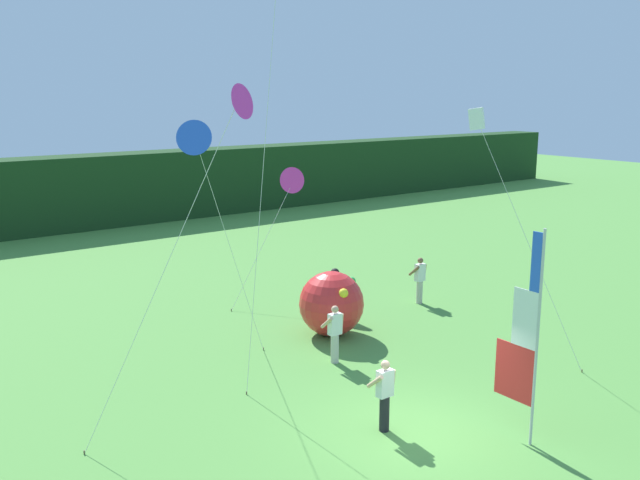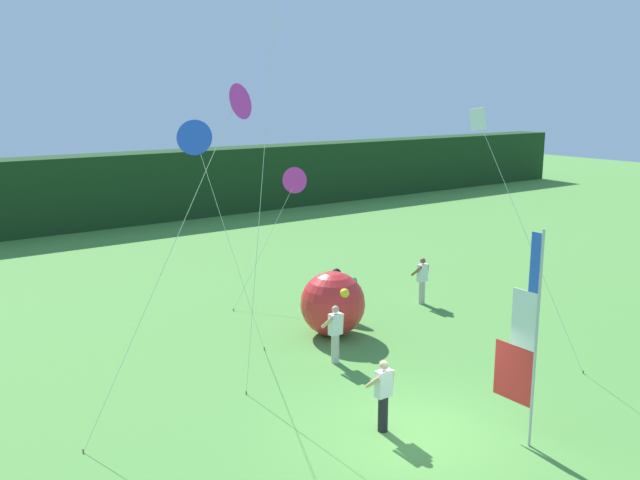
{
  "view_description": "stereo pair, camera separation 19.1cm",
  "coord_description": "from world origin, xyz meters",
  "px_view_note": "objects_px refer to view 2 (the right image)",
  "views": [
    {
      "loc": [
        -9.78,
        -9.68,
        7.22
      ],
      "look_at": [
        0.08,
        3.56,
        3.66
      ],
      "focal_mm": 38.62,
      "sensor_mm": 36.0,
      "label": 1
    },
    {
      "loc": [
        -9.63,
        -9.79,
        7.22
      ],
      "look_at": [
        0.08,
        3.56,
        3.66
      ],
      "focal_mm": 38.62,
      "sensor_mm": 36.0,
      "label": 2
    }
  ],
  "objects_px": {
    "kite_blue_delta_3": "(196,139)",
    "inflatable_balloon": "(333,303)",
    "kite_magenta_delta_4": "(235,105)",
    "person_mid_field": "(335,332)",
    "kite_magenta_delta_0": "(296,180)",
    "banner_flag": "(524,341)",
    "kite_white_box_2": "(479,121)",
    "person_near_banner": "(383,394)",
    "person_far_left": "(422,279)"
  },
  "relations": [
    {
      "from": "kite_magenta_delta_0",
      "to": "kite_white_box_2",
      "type": "height_order",
      "value": "kite_white_box_2"
    },
    {
      "from": "person_mid_field",
      "to": "kite_magenta_delta_4",
      "type": "height_order",
      "value": "kite_magenta_delta_4"
    },
    {
      "from": "person_near_banner",
      "to": "kite_magenta_delta_4",
      "type": "xyz_separation_m",
      "value": [
        -2.64,
        1.46,
        6.12
      ]
    },
    {
      "from": "person_far_left",
      "to": "kite_blue_delta_3",
      "type": "height_order",
      "value": "kite_blue_delta_3"
    },
    {
      "from": "person_mid_field",
      "to": "inflatable_balloon",
      "type": "bearing_deg",
      "value": 54.64
    },
    {
      "from": "kite_magenta_delta_4",
      "to": "person_far_left",
      "type": "bearing_deg",
      "value": 25.63
    },
    {
      "from": "inflatable_balloon",
      "to": "person_mid_field",
      "type": "bearing_deg",
      "value": -125.36
    },
    {
      "from": "person_mid_field",
      "to": "kite_blue_delta_3",
      "type": "bearing_deg",
      "value": 155.32
    },
    {
      "from": "kite_blue_delta_3",
      "to": "person_mid_field",
      "type": "bearing_deg",
      "value": -24.68
    },
    {
      "from": "person_near_banner",
      "to": "kite_white_box_2",
      "type": "bearing_deg",
      "value": 24.69
    },
    {
      "from": "kite_magenta_delta_0",
      "to": "person_mid_field",
      "type": "bearing_deg",
      "value": -115.54
    },
    {
      "from": "person_far_left",
      "to": "kite_magenta_delta_4",
      "type": "xyz_separation_m",
      "value": [
        -9.83,
        -4.72,
        6.11
      ]
    },
    {
      "from": "kite_magenta_delta_0",
      "to": "inflatable_balloon",
      "type": "bearing_deg",
      "value": -111.05
    },
    {
      "from": "banner_flag",
      "to": "kite_white_box_2",
      "type": "bearing_deg",
      "value": 52.28
    },
    {
      "from": "person_far_left",
      "to": "kite_white_box_2",
      "type": "bearing_deg",
      "value": -114.15
    },
    {
      "from": "kite_white_box_2",
      "to": "kite_magenta_delta_4",
      "type": "bearing_deg",
      "value": -172.37
    },
    {
      "from": "kite_white_box_2",
      "to": "inflatable_balloon",
      "type": "bearing_deg",
      "value": 133.52
    },
    {
      "from": "person_near_banner",
      "to": "kite_white_box_2",
      "type": "distance_m",
      "value": 8.3
    },
    {
      "from": "person_mid_field",
      "to": "person_far_left",
      "type": "height_order",
      "value": "person_far_left"
    },
    {
      "from": "kite_magenta_delta_0",
      "to": "kite_blue_delta_3",
      "type": "xyz_separation_m",
      "value": [
        -6.2,
        -4.8,
        1.96
      ]
    },
    {
      "from": "person_near_banner",
      "to": "kite_magenta_delta_0",
      "type": "distance_m",
      "value": 11.41
    },
    {
      "from": "person_near_banner",
      "to": "person_mid_field",
      "type": "xyz_separation_m",
      "value": [
        1.51,
        3.69,
        -0.01
      ]
    },
    {
      "from": "person_far_left",
      "to": "inflatable_balloon",
      "type": "distance_m",
      "value": 4.46
    },
    {
      "from": "person_far_left",
      "to": "kite_white_box_2",
      "type": "height_order",
      "value": "kite_white_box_2"
    },
    {
      "from": "person_near_banner",
      "to": "kite_magenta_delta_4",
      "type": "distance_m",
      "value": 6.82
    },
    {
      "from": "person_mid_field",
      "to": "inflatable_balloon",
      "type": "xyz_separation_m",
      "value": [
        1.27,
        1.79,
        0.13
      ]
    },
    {
      "from": "kite_blue_delta_3",
      "to": "inflatable_balloon",
      "type": "bearing_deg",
      "value": 4.12
    },
    {
      "from": "kite_magenta_delta_0",
      "to": "kite_white_box_2",
      "type": "xyz_separation_m",
      "value": [
        1.06,
        -7.4,
        2.32
      ]
    },
    {
      "from": "banner_flag",
      "to": "person_mid_field",
      "type": "bearing_deg",
      "value": 95.38
    },
    {
      "from": "inflatable_balloon",
      "to": "kite_white_box_2",
      "type": "height_order",
      "value": "kite_white_box_2"
    },
    {
      "from": "person_mid_field",
      "to": "kite_white_box_2",
      "type": "height_order",
      "value": "kite_white_box_2"
    },
    {
      "from": "banner_flag",
      "to": "kite_magenta_delta_0",
      "type": "xyz_separation_m",
      "value": [
        2.46,
        11.95,
        1.92
      ]
    },
    {
      "from": "inflatable_balloon",
      "to": "kite_white_box_2",
      "type": "bearing_deg",
      "value": -46.48
    },
    {
      "from": "kite_magenta_delta_0",
      "to": "kite_magenta_delta_4",
      "type": "xyz_separation_m",
      "value": [
        -7.15,
        -8.5,
        2.85
      ]
    },
    {
      "from": "inflatable_balloon",
      "to": "kite_magenta_delta_0",
      "type": "relative_size",
      "value": 0.43
    },
    {
      "from": "kite_blue_delta_3",
      "to": "banner_flag",
      "type": "bearing_deg",
      "value": -62.42
    },
    {
      "from": "banner_flag",
      "to": "person_near_banner",
      "type": "xyz_separation_m",
      "value": [
        -2.05,
        1.99,
        -1.35
      ]
    },
    {
      "from": "inflatable_balloon",
      "to": "kite_magenta_delta_0",
      "type": "height_order",
      "value": "kite_magenta_delta_0"
    },
    {
      "from": "kite_magenta_delta_4",
      "to": "inflatable_balloon",
      "type": "bearing_deg",
      "value": 36.57
    },
    {
      "from": "person_near_banner",
      "to": "inflatable_balloon",
      "type": "bearing_deg",
      "value": 63.08
    },
    {
      "from": "kite_magenta_delta_0",
      "to": "kite_white_box_2",
      "type": "distance_m",
      "value": 7.83
    },
    {
      "from": "person_mid_field",
      "to": "kite_white_box_2",
      "type": "bearing_deg",
      "value": -15.63
    },
    {
      "from": "kite_magenta_delta_4",
      "to": "person_mid_field",
      "type": "bearing_deg",
      "value": 28.26
    },
    {
      "from": "inflatable_balloon",
      "to": "kite_white_box_2",
      "type": "distance_m",
      "value": 6.8
    },
    {
      "from": "banner_flag",
      "to": "kite_magenta_delta_4",
      "type": "distance_m",
      "value": 7.53
    },
    {
      "from": "person_mid_field",
      "to": "kite_magenta_delta_0",
      "type": "xyz_separation_m",
      "value": [
        3.0,
        6.27,
        3.28
      ]
    },
    {
      "from": "kite_magenta_delta_0",
      "to": "kite_magenta_delta_4",
      "type": "distance_m",
      "value": 11.47
    },
    {
      "from": "person_near_banner",
      "to": "person_mid_field",
      "type": "bearing_deg",
      "value": 67.72
    },
    {
      "from": "banner_flag",
      "to": "kite_magenta_delta_4",
      "type": "bearing_deg",
      "value": 143.68
    },
    {
      "from": "person_mid_field",
      "to": "kite_white_box_2",
      "type": "distance_m",
      "value": 7.0
    }
  ]
}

